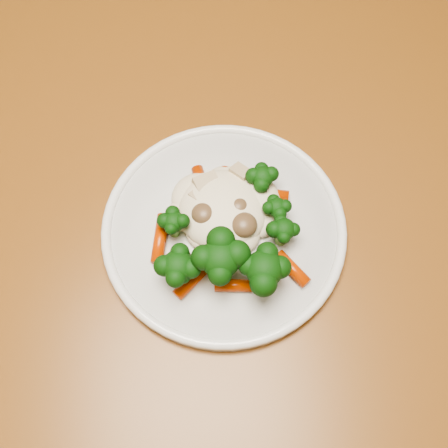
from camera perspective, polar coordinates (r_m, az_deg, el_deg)
The scene contains 3 objects.
dining_table at distance 0.70m, azimuth -1.64°, elevation 1.50°, with size 1.30×1.04×0.75m.
plate at distance 0.56m, azimuth -0.00°, elevation -0.61°, with size 0.24×0.24×0.01m, color white.
meal at distance 0.53m, azimuth 0.19°, elevation -1.11°, with size 0.15×0.16×0.05m.
Camera 1 is at (-0.31, -0.62, 1.27)m, focal length 45.00 mm.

